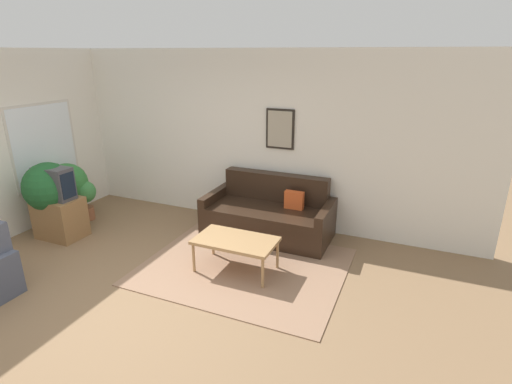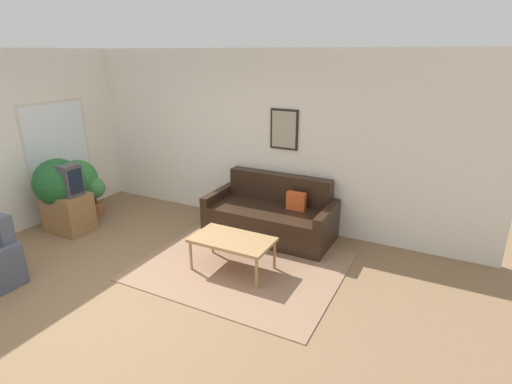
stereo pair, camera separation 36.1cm
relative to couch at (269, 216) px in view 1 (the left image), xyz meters
name	(u,v)px [view 1 (the left image)]	position (x,y,z in m)	size (l,w,h in m)	color
ground_plane	(116,303)	(-0.93, -2.33, -0.31)	(16.00, 16.00, 0.00)	#846647
area_rug	(244,266)	(0.06, -1.04, -0.30)	(2.54, 2.06, 0.01)	#937056
wall_back	(227,137)	(-0.92, 0.47, 1.04)	(8.00, 0.09, 2.70)	white
couch	(269,216)	(0.00, 0.00, 0.00)	(1.88, 0.90, 0.89)	black
coffee_table	(236,242)	(0.00, -1.16, 0.09)	(1.02, 0.58, 0.44)	#A87F51
tv_stand	(60,218)	(-2.84, -1.29, 0.00)	(0.66, 0.47, 0.61)	olive
tv	(54,183)	(-2.84, -1.29, 0.54)	(0.55, 0.28, 0.47)	#424247
potted_plant_tall	(49,188)	(-2.96, -1.29, 0.45)	(0.73, 0.73, 1.14)	#935638
potted_plant_by_window	(85,196)	(-3.00, -0.64, 0.11)	(0.37, 0.37, 0.67)	#935638
potted_plant_small	(68,184)	(-3.23, -0.73, 0.30)	(0.63, 0.63, 0.95)	slate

